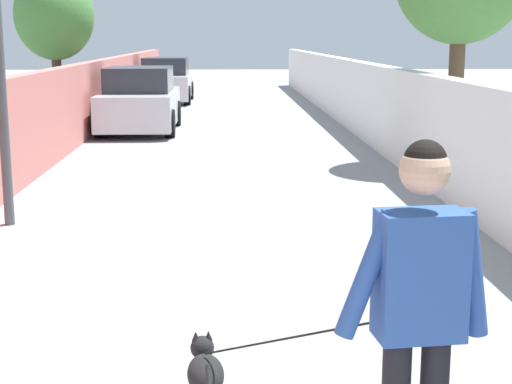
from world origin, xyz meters
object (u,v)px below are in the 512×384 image
at_px(car_near, 140,102).
at_px(car_far, 166,81).
at_px(tree_left_distant, 54,16).
at_px(dog, 206,371).
at_px(person_skateboarder, 419,301).

xyz_separation_m(car_near, car_far, (8.53, 0.00, 0.00)).
relative_size(tree_left_distant, dog, 2.68).
relative_size(person_skateboarder, car_near, 0.45).
relative_size(dog, car_far, 0.36).
bearing_deg(tree_left_distant, dog, -165.16).
xyz_separation_m(tree_left_distant, dog, (-15.14, -4.01, -2.46)).
bearing_deg(car_near, tree_left_distant, 69.75).
bearing_deg(person_skateboarder, car_far, 6.83).
height_order(tree_left_distant, person_skateboarder, tree_left_distant).
height_order(dog, car_far, car_far).
bearing_deg(person_skateboarder, dog, 40.35).
distance_m(tree_left_distant, dog, 15.86).
height_order(person_skateboarder, car_near, person_skateboarder).
height_order(person_skateboarder, car_far, person_skateboarder).
height_order(tree_left_distant, car_far, tree_left_distant).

